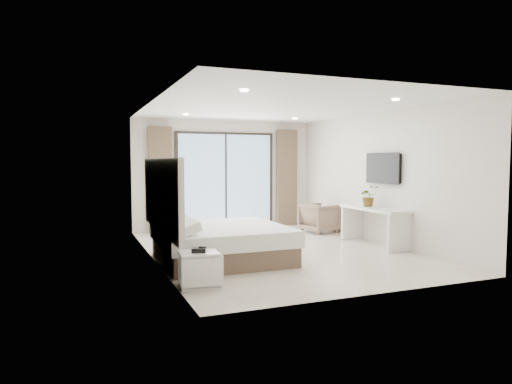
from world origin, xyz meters
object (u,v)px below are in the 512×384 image
at_px(console_desk, 374,217).
at_px(nightstand, 199,269).
at_px(armchair, 319,216).
at_px(bed, 221,243).

bearing_deg(console_desk, nightstand, -157.92).
distance_m(nightstand, armchair, 5.21).
relative_size(bed, console_desk, 1.23).
bearing_deg(nightstand, bed, 67.12).
bearing_deg(bed, nightstand, -118.17).
xyz_separation_m(bed, armchair, (3.10, 2.09, 0.07)).
bearing_deg(console_desk, bed, -175.95).
distance_m(bed, armchair, 3.74).
height_order(nightstand, console_desk, console_desk).
distance_m(nightstand, console_desk, 4.38).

